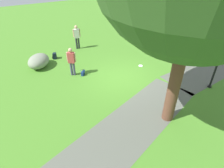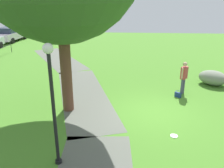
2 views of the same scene
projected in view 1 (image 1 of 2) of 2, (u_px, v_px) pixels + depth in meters
name	position (u px, v px, depth m)	size (l,w,h in m)	color
ground_plane	(122.00, 78.00, 10.59)	(48.00, 48.00, 0.00)	#478027
footpath_segment_near	(217.00, 65.00, 11.84)	(8.14, 2.77, 0.01)	#595C51
footpath_segment_mid	(129.00, 128.00, 7.51)	(8.28, 4.56, 0.01)	#595C51
lamp_post	(223.00, 48.00, 8.63)	(0.28, 0.28, 3.59)	black
lawn_boulder	(39.00, 61.00, 11.48)	(1.87, 1.95, 0.80)	gray
woman_with_handbag	(72.00, 60.00, 10.37)	(0.44, 0.41, 1.66)	#454361
man_near_boulder	(77.00, 35.00, 13.50)	(0.50, 0.33, 1.73)	#222529
handbag_on_grass	(83.00, 73.00, 10.82)	(0.38, 0.38, 0.31)	navy
backpack_by_boulder	(55.00, 56.00, 12.55)	(0.34, 0.34, 0.40)	black
frisbee_on_grass	(141.00, 66.00, 11.80)	(0.27, 0.27, 0.02)	white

